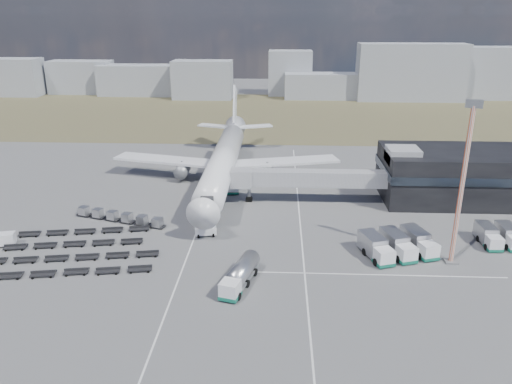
{
  "coord_description": "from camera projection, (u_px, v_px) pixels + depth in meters",
  "views": [
    {
      "loc": [
        11.94,
        -72.31,
        35.98
      ],
      "look_at": [
        7.83,
        15.12,
        4.0
      ],
      "focal_mm": 35.0,
      "sensor_mm": 36.0,
      "label": 1
    }
  ],
  "objects": [
    {
      "name": "baggage_dollies",
      "position": [
        71.0,
        251.0,
        78.28
      ],
      "size": [
        28.09,
        19.94,
        0.82
      ],
      "rotation": [
        0.0,
        0.0,
        0.16
      ],
      "color": "black",
      "rests_on": "ground"
    },
    {
      "name": "fuel_tanker",
      "position": [
        240.0,
        275.0,
        68.79
      ],
      "size": [
        5.14,
        10.29,
        3.23
      ],
      "rotation": [
        0.0,
        0.0,
        -0.28
      ],
      "color": "white",
      "rests_on": "ground"
    },
    {
      "name": "skyline",
      "position": [
        276.0,
        77.0,
        216.92
      ],
      "size": [
        290.12,
        25.91,
        23.22
      ],
      "color": "#9397A0",
      "rests_on": "ground"
    },
    {
      "name": "catering_truck",
      "position": [
        232.0,
        184.0,
        105.15
      ],
      "size": [
        3.46,
        6.49,
        2.83
      ],
      "rotation": [
        0.0,
        0.0,
        0.16
      ],
      "color": "white",
      "rests_on": "ground"
    },
    {
      "name": "jet_bridge",
      "position": [
        298.0,
        178.0,
        97.45
      ],
      "size": [
        30.3,
        3.8,
        7.05
      ],
      "color": "#939399",
      "rests_on": "ground"
    },
    {
      "name": "pushback_tug",
      "position": [
        206.0,
        231.0,
        84.42
      ],
      "size": [
        3.92,
        2.7,
        1.59
      ],
      "primitive_type": "cube",
      "rotation": [
        0.0,
        0.0,
        0.2
      ],
      "color": "white",
      "rests_on": "ground"
    },
    {
      "name": "grass_strip",
      "position": [
        247.0,
        114.0,
        183.93
      ],
      "size": [
        420.0,
        90.0,
        0.01
      ],
      "primitive_type": "cube",
      "color": "brown",
      "rests_on": "ground"
    },
    {
      "name": "floodlight_mast",
      "position": [
        462.0,
        185.0,
        71.5
      ],
      "size": [
        2.34,
        1.9,
        24.65
      ],
      "rotation": [
        0.0,
        0.0,
        -0.37
      ],
      "color": "#CB4A20",
      "rests_on": "ground"
    },
    {
      "name": "lane_markings",
      "position": [
        264.0,
        240.0,
        83.1
      ],
      "size": [
        47.12,
        110.0,
        0.01
      ],
      "color": "silver",
      "rests_on": "ground"
    },
    {
      "name": "utility_van",
      "position": [
        1.0,
        240.0,
        80.4
      ],
      "size": [
        4.45,
        2.77,
        2.22
      ],
      "primitive_type": "cube",
      "rotation": [
        0.0,
        0.0,
        0.23
      ],
      "color": "white",
      "rests_on": "ground"
    },
    {
      "name": "uld_row",
      "position": [
        120.0,
        217.0,
        89.79
      ],
      "size": [
        17.73,
        6.95,
        1.64
      ],
      "rotation": [
        0.0,
        0.0,
        -0.31
      ],
      "color": "black",
      "rests_on": "ground"
    },
    {
      "name": "airliner",
      "position": [
        224.0,
        159.0,
        109.28
      ],
      "size": [
        51.59,
        64.53,
        17.62
      ],
      "color": "white",
      "rests_on": "ground"
    },
    {
      "name": "ground",
      "position": [
        203.0,
        246.0,
        80.72
      ],
      "size": [
        420.0,
        420.0,
        0.0
      ],
      "primitive_type": "plane",
      "color": "#565659",
      "rests_on": "ground"
    },
    {
      "name": "terminal",
      "position": [
        458.0,
        174.0,
        99.3
      ],
      "size": [
        30.4,
        16.4,
        11.0
      ],
      "color": "black",
      "rests_on": "ground"
    },
    {
      "name": "service_trucks_near",
      "position": [
        398.0,
        245.0,
        77.47
      ],
      "size": [
        12.06,
        10.46,
        3.1
      ],
      "rotation": [
        0.0,
        0.0,
        0.32
      ],
      "color": "white",
      "rests_on": "ground"
    }
  ]
}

